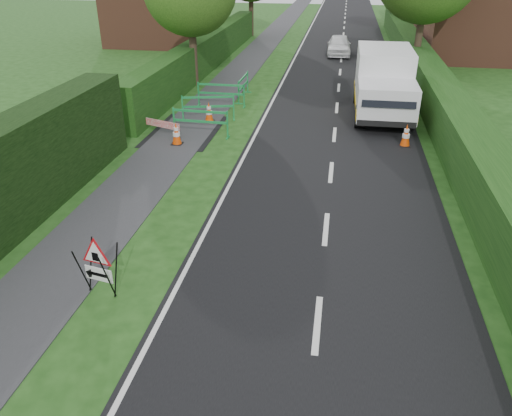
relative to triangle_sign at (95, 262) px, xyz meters
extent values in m
plane|color=#1B4213|center=(1.76, -1.19, -0.75)|extent=(120.00, 120.00, 0.00)
cube|color=black|center=(4.26, 33.81, -0.75)|extent=(6.00, 90.00, 0.02)
cube|color=#2D2D30|center=(-1.24, 33.81, -0.75)|extent=(2.00, 90.00, 0.02)
cube|color=#14380F|center=(-3.24, 20.81, -0.75)|extent=(1.00, 24.00, 1.80)
cube|color=#14380F|center=(8.26, 14.81, -0.75)|extent=(1.20, 50.00, 1.50)
cube|color=brown|center=(-8.24, 28.81, 2.00)|extent=(7.00, 7.00, 5.50)
cube|color=brown|center=(12.76, 26.81, 2.00)|extent=(7.00, 7.00, 5.50)
cylinder|color=#2D2116|center=(-2.84, 16.81, 0.56)|extent=(0.36, 0.36, 2.62)
cylinder|color=#2D2116|center=(8.16, 20.81, 0.73)|extent=(0.36, 0.36, 2.97)
cylinder|color=#2D2116|center=(-2.84, 32.81, 0.65)|extent=(0.36, 0.36, 2.80)
cylinder|color=#2D2116|center=(8.16, 36.81, 0.47)|extent=(0.36, 0.36, 2.45)
cylinder|color=black|center=(-0.28, -0.07, -0.19)|extent=(0.09, 0.33, 1.09)
cylinder|color=black|center=(-0.22, 0.20, -0.19)|extent=(0.09, 0.33, 1.09)
cylinder|color=black|center=(0.30, -0.18, -0.19)|extent=(0.09, 0.33, 1.09)
cylinder|color=black|center=(0.35, 0.09, -0.19)|extent=(0.09, 0.33, 1.09)
cube|color=white|center=(0.03, -0.01, -0.27)|extent=(0.60, 0.14, 0.29)
cube|color=black|center=(0.03, -0.02, -0.27)|extent=(0.42, 0.10, 0.07)
cone|color=black|center=(-0.20, 0.02, -0.27)|extent=(0.17, 0.20, 0.18)
cube|color=black|center=(0.03, -0.03, 0.14)|extent=(0.14, 0.04, 0.18)
cube|color=silver|center=(6.04, 14.02, 0.72)|extent=(2.14, 3.43, 2.05)
cube|color=silver|center=(6.05, 11.42, 0.32)|extent=(2.14, 2.22, 1.25)
cube|color=black|center=(6.06, 10.36, 0.63)|extent=(1.87, 0.25, 0.57)
cube|color=yellow|center=(4.97, 13.02, -0.10)|extent=(0.05, 5.25, 0.25)
cube|color=yellow|center=(7.11, 13.03, -0.10)|extent=(0.05, 5.25, 0.25)
cube|color=black|center=(6.06, 10.37, -0.25)|extent=(2.08, 0.14, 0.21)
cylinder|color=black|center=(5.10, 11.36, -0.33)|extent=(0.26, 0.85, 0.85)
cylinder|color=black|center=(7.01, 11.37, -0.33)|extent=(0.26, 0.85, 0.85)
cylinder|color=black|center=(5.08, 14.79, -0.33)|extent=(0.26, 0.85, 0.85)
cylinder|color=black|center=(6.99, 14.80, -0.33)|extent=(0.26, 0.85, 0.85)
cube|color=black|center=(6.68, 9.55, -0.73)|extent=(0.38, 0.38, 0.04)
cone|color=#E84507|center=(6.68, 9.55, -0.34)|extent=(0.32, 0.32, 0.75)
cylinder|color=white|center=(6.68, 9.55, -0.38)|extent=(0.25, 0.25, 0.14)
cylinder|color=white|center=(6.68, 9.55, -0.19)|extent=(0.17, 0.17, 0.10)
cube|color=black|center=(7.00, 12.64, -0.73)|extent=(0.38, 0.38, 0.04)
cone|color=#E84507|center=(7.00, 12.64, -0.34)|extent=(0.32, 0.32, 0.75)
cylinder|color=white|center=(7.00, 12.64, -0.38)|extent=(0.25, 0.25, 0.14)
cylinder|color=white|center=(7.00, 12.64, -0.19)|extent=(0.17, 0.17, 0.10)
cube|color=black|center=(6.34, 14.15, -0.73)|extent=(0.38, 0.38, 0.04)
cone|color=#E84507|center=(6.34, 14.15, -0.34)|extent=(0.32, 0.32, 0.75)
cylinder|color=white|center=(6.34, 14.15, -0.38)|extent=(0.25, 0.25, 0.14)
cylinder|color=white|center=(6.34, 14.15, -0.19)|extent=(0.17, 0.17, 0.10)
cube|color=black|center=(-1.11, 8.40, -0.73)|extent=(0.38, 0.38, 0.04)
cone|color=#E84507|center=(-1.11, 8.40, -0.34)|extent=(0.32, 0.32, 0.75)
cylinder|color=white|center=(-1.11, 8.40, -0.38)|extent=(0.25, 0.25, 0.14)
cylinder|color=white|center=(-1.11, 8.40, -0.19)|extent=(0.17, 0.17, 0.10)
cube|color=black|center=(-0.64, 11.07, -0.73)|extent=(0.38, 0.38, 0.04)
cone|color=#E84507|center=(-0.64, 11.07, -0.34)|extent=(0.32, 0.32, 0.75)
cylinder|color=white|center=(-0.64, 11.07, -0.38)|extent=(0.25, 0.25, 0.14)
cylinder|color=white|center=(-0.64, 11.07, -0.19)|extent=(0.17, 0.17, 0.10)
cube|color=#177F3A|center=(-1.51, 9.42, -0.25)|extent=(0.05, 0.05, 1.00)
cube|color=#177F3A|center=(0.49, 9.34, -0.25)|extent=(0.05, 0.05, 1.00)
cube|color=#177F3A|center=(-0.51, 9.38, 0.17)|extent=(2.00, 0.13, 0.08)
cube|color=#177F3A|center=(-0.51, 9.38, -0.20)|extent=(2.00, 0.13, 0.08)
cube|color=#177F3A|center=(-1.51, 9.42, -0.73)|extent=(0.07, 0.35, 0.04)
cube|color=#177F3A|center=(0.49, 9.34, -0.73)|extent=(0.07, 0.35, 0.04)
cube|color=#177F3A|center=(-1.68, 11.03, -0.25)|extent=(0.06, 0.06, 1.00)
cube|color=#177F3A|center=(0.25, 11.52, -0.25)|extent=(0.06, 0.06, 1.00)
cube|color=#177F3A|center=(-0.72, 11.28, 0.17)|extent=(1.95, 0.54, 0.08)
cube|color=#177F3A|center=(-0.72, 11.28, -0.20)|extent=(1.95, 0.54, 0.08)
cube|color=#177F3A|center=(-1.68, 11.03, -0.73)|extent=(0.14, 0.35, 0.04)
cube|color=#177F3A|center=(0.25, 11.52, -0.73)|extent=(0.14, 0.35, 0.04)
cube|color=#177F3A|center=(-1.66, 13.28, -0.25)|extent=(0.05, 0.05, 1.00)
cube|color=#177F3A|center=(0.34, 13.28, -0.25)|extent=(0.05, 0.05, 1.00)
cube|color=#177F3A|center=(-0.66, 13.28, 0.17)|extent=(2.00, 0.06, 0.08)
cube|color=#177F3A|center=(-0.66, 13.28, -0.20)|extent=(2.00, 0.06, 0.08)
cube|color=#177F3A|center=(-1.66, 13.28, -0.73)|extent=(0.06, 0.35, 0.04)
cube|color=#177F3A|center=(0.34, 13.28, -0.73)|extent=(0.06, 0.35, 0.04)
cube|color=#177F3A|center=(0.01, 13.74, -0.25)|extent=(0.05, 0.05, 1.00)
cube|color=#177F3A|center=(0.03, 15.74, -0.25)|extent=(0.05, 0.05, 1.00)
cube|color=#177F3A|center=(0.02, 14.74, 0.17)|extent=(0.08, 2.00, 0.08)
cube|color=#177F3A|center=(0.02, 14.74, -0.20)|extent=(0.08, 2.00, 0.08)
cube|color=#177F3A|center=(0.01, 13.74, -0.73)|extent=(0.35, 0.06, 0.04)
cube|color=#177F3A|center=(0.03, 15.74, -0.73)|extent=(0.35, 0.06, 0.04)
cube|color=red|center=(-1.86, 9.15, -0.75)|extent=(1.42, 0.55, 0.25)
imported|color=white|center=(4.06, 25.91, -0.15)|extent=(1.50, 3.58, 1.21)
camera|label=1|loc=(4.34, -7.30, 5.30)|focal=35.00mm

